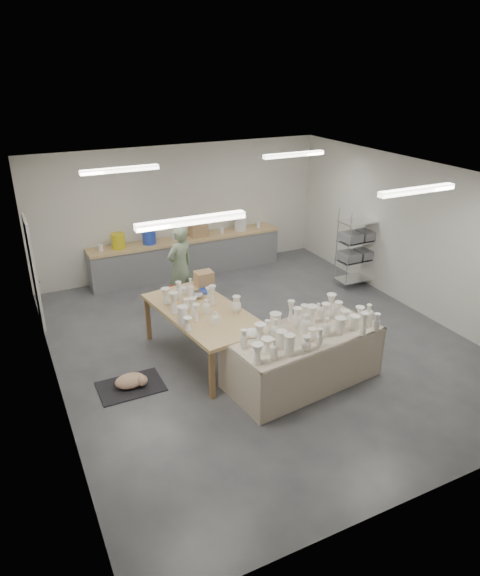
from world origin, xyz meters
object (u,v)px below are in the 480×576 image
potter (180,266)px  red_stool (177,288)px  work_table (201,308)px  drying_table (303,355)px

potter → red_stool: size_ratio=4.58×
red_stool → work_table: bearing=-99.2°
work_table → potter: (0.37, 2.03, -0.03)m
drying_table → red_stool: size_ratio=6.79×
potter → red_stool: (0.00, 0.27, -0.59)m
potter → red_stool: 0.65m
drying_table → potter: 3.60m
potter → red_stool: bearing=-109.8°
drying_table → work_table: bearing=120.8°
drying_table → work_table: 1.90m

